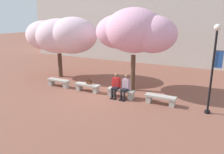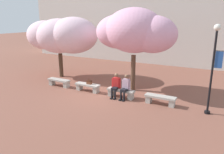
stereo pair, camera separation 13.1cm
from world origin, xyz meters
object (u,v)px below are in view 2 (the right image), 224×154
object	(u,v)px
cherry_tree_main	(134,32)
cherry_tree_secondary	(63,36)
stone_bench_west_end	(59,82)
lamp_post_with_banner	(214,62)
stone_bench_near_east	(160,99)
person_seated_right	(125,86)
stone_bench_near_west	(88,86)
stone_bench_center	(121,92)
person_seated_left	(116,84)
handbag	(89,82)

from	to	relation	value
cherry_tree_main	cherry_tree_secondary	xyz separation A→B (m)	(-5.52, 0.49, -0.44)
stone_bench_west_end	lamp_post_with_banner	xyz separation A→B (m)	(8.57, -0.05, 2.04)
stone_bench_near_east	person_seated_right	xyz separation A→B (m)	(-1.85, -0.05, 0.41)
stone_bench_near_west	stone_bench_center	size ratio (longest dim) A/B	1.00
person_seated_left	handbag	world-z (taller)	person_seated_left
stone_bench_west_end	lamp_post_with_banner	bearing A→B (deg)	-0.33
handbag	lamp_post_with_banner	world-z (taller)	lamp_post_with_banner
handbag	cherry_tree_main	xyz separation A→B (m)	(2.04, 1.53, 2.80)
handbag	person_seated_right	bearing A→B (deg)	-1.19
cherry_tree_secondary	stone_bench_near_west	bearing A→B (deg)	-30.95
stone_bench_west_end	person_seated_right	bearing A→B (deg)	-0.67
stone_bench_west_end	stone_bench_near_west	size ratio (longest dim) A/B	1.00
stone_bench_center	handbag	world-z (taller)	handbag
stone_bench_center	cherry_tree_main	xyz separation A→B (m)	(0.03, 1.52, 3.08)
stone_bench_near_west	stone_bench_center	world-z (taller)	same
stone_bench_west_end	stone_bench_center	distance (m)	4.27
stone_bench_west_end	cherry_tree_main	world-z (taller)	cherry_tree_main
person_seated_left	cherry_tree_main	xyz separation A→B (m)	(0.32, 1.58, 2.68)
person_seated_left	cherry_tree_secondary	world-z (taller)	cherry_tree_secondary
cherry_tree_secondary	cherry_tree_main	bearing A→B (deg)	-5.05
stone_bench_west_end	person_seated_right	size ratio (longest dim) A/B	1.17
person_seated_left	handbag	xyz separation A→B (m)	(-1.73, 0.05, -0.12)
person_seated_right	lamp_post_with_banner	size ratio (longest dim) A/B	0.33
stone_bench_center	stone_bench_west_end	bearing A→B (deg)	180.00
stone_bench_near_east	lamp_post_with_banner	size ratio (longest dim) A/B	0.39
stone_bench_west_end	stone_bench_near_west	world-z (taller)	same
stone_bench_center	handbag	bearing A→B (deg)	-179.84
stone_bench_near_east	person_seated_right	size ratio (longest dim) A/B	1.17
stone_bench_center	person_seated_right	xyz separation A→B (m)	(0.29, -0.05, 0.41)
handbag	cherry_tree_main	world-z (taller)	cherry_tree_main
handbag	lamp_post_with_banner	bearing A→B (deg)	-0.40
stone_bench_west_end	person_seated_left	world-z (taller)	person_seated_left
lamp_post_with_banner	person_seated_left	bearing A→B (deg)	-179.95
stone_bench_west_end	person_seated_right	distance (m)	4.58
cherry_tree_secondary	stone_bench_near_east	bearing A→B (deg)	-14.77
stone_bench_near_east	handbag	xyz separation A→B (m)	(-4.15, -0.01, 0.29)
stone_bench_center	person_seated_right	bearing A→B (deg)	-10.58
stone_bench_near_west	lamp_post_with_banner	distance (m)	6.75
stone_bench_center	person_seated_right	distance (m)	0.50
stone_bench_center	person_seated_left	size ratio (longest dim) A/B	1.17
stone_bench_center	handbag	size ratio (longest dim) A/B	4.45
stone_bench_near_west	person_seated_left	world-z (taller)	person_seated_left
cherry_tree_secondary	stone_bench_west_end	bearing A→B (deg)	-58.81
person_seated_right	person_seated_left	bearing A→B (deg)	179.99
cherry_tree_secondary	person_seated_left	bearing A→B (deg)	-21.63
handbag	person_seated_left	bearing A→B (deg)	-1.58
stone_bench_center	person_seated_right	world-z (taller)	person_seated_right
stone_bench_west_end	person_seated_left	size ratio (longest dim) A/B	1.17
person_seated_right	lamp_post_with_banner	xyz separation A→B (m)	(4.01, 0.00, 1.64)
stone_bench_west_end	cherry_tree_secondary	bearing A→B (deg)	121.19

